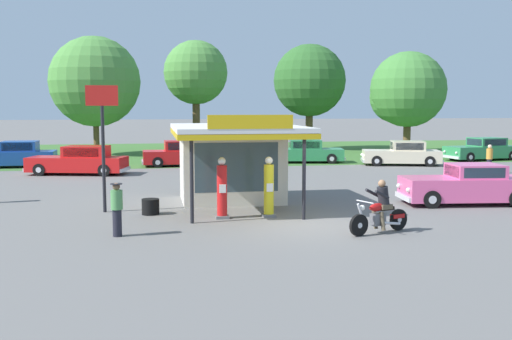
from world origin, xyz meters
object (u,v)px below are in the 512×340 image
parked_car_back_row_far_right (186,155)px  gas_pump_nearside (222,190)px  parked_car_back_row_right (483,150)px  parked_car_back_row_centre_right (402,154)px  bystander_leaning_by_kiosk (489,159)px  featured_classic_sedan (467,186)px  parked_car_back_row_centre_left (304,152)px  spare_tire_stack (151,207)px  motorcycle_with_rider (380,211)px  roadside_pole_sign (103,125)px  parked_car_back_row_left (79,161)px  bystander_standing_back_lot (117,208)px  gas_pump_offside (269,189)px  parked_car_back_row_far_left (15,155)px

parked_car_back_row_far_right → gas_pump_nearside: bearing=-89.3°
parked_car_back_row_far_right → parked_car_back_row_right: bearing=1.1°
parked_car_back_row_centre_right → bystander_leaning_by_kiosk: (2.67, -5.42, 0.16)m
featured_classic_sedan → parked_car_back_row_centre_left: bearing=96.3°
parked_car_back_row_right → spare_tire_stack: size_ratio=9.33×
featured_classic_sedan → motorcycle_with_rider: bearing=-140.2°
parked_car_back_row_right → parked_car_back_row_centre_left: parked_car_back_row_right is taller
bystander_leaning_by_kiosk → roadside_pole_sign: bearing=-157.1°
parked_car_back_row_far_right → motorcycle_with_rider: bearing=-77.7°
parked_car_back_row_left → roadside_pole_sign: bearing=-79.5°
featured_classic_sedan → bystander_standing_back_lot: bystander_standing_back_lot is taller
gas_pump_nearside → motorcycle_with_rider: gas_pump_nearside is taller
parked_car_back_row_centre_left → bystander_leaning_by_kiosk: bearing=-44.3°
motorcycle_with_rider → parked_car_back_row_centre_left: motorcycle_with_rider is taller
parked_car_back_row_centre_left → roadside_pole_sign: size_ratio=1.24×
bystander_standing_back_lot → bystander_leaning_by_kiosk: bearing=32.9°
parked_car_back_row_centre_left → parked_car_back_row_far_right: size_ratio=0.99×
parked_car_back_row_centre_right → bystander_leaning_by_kiosk: 6.04m
bystander_leaning_by_kiosk → gas_pump_offside: bearing=-144.5°
motorcycle_with_rider → spare_tire_stack: bearing=147.7°
parked_car_back_row_centre_right → spare_tire_stack: bearing=-137.1°
parked_car_back_row_far_left → parked_car_back_row_centre_left: (18.10, -0.17, -0.04)m
motorcycle_with_rider → parked_car_back_row_right: size_ratio=0.37×
featured_classic_sedan → bystander_standing_back_lot: size_ratio=3.26×
parked_car_back_row_far_right → bystander_leaning_by_kiosk: bystander_leaning_by_kiosk is taller
gas_pump_nearside → gas_pump_offside: (1.58, -0.00, -0.00)m
parked_car_back_row_centre_left → spare_tire_stack: 19.99m
parked_car_back_row_right → bystander_leaning_by_kiosk: bystander_leaning_by_kiosk is taller
parked_car_back_row_left → spare_tire_stack: parked_car_back_row_left is taller
parked_car_back_row_centre_left → roadside_pole_sign: (-11.56, -16.57, 2.37)m
parked_car_back_row_far_left → roadside_pole_sign: (6.54, -16.75, 2.33)m
parked_car_back_row_centre_right → roadside_pole_sign: size_ratio=1.17×
featured_classic_sedan → parked_car_back_row_centre_right: 14.95m
parked_car_back_row_far_left → parked_car_back_row_far_right: bearing=-5.4°
parked_car_back_row_far_right → bystander_leaning_by_kiosk: bearing=-24.5°
gas_pump_nearside → featured_classic_sedan: (9.52, 1.25, -0.24)m
parked_car_back_row_right → roadside_pole_sign: 29.19m
gas_pump_offside → motorcycle_with_rider: size_ratio=0.98×
parked_car_back_row_far_left → bystander_leaning_by_kiosk: (26.47, -8.35, 0.13)m
parked_car_back_row_right → bystander_standing_back_lot: size_ratio=3.61×
motorcycle_with_rider → gas_pump_offside: bearing=131.6°
parked_car_back_row_far_right → parked_car_back_row_left: bearing=-148.4°
parked_car_back_row_far_right → parked_car_back_row_left: (-5.99, -3.68, 0.00)m
parked_car_back_row_left → parked_car_back_row_centre_left: bearing=18.0°
gas_pump_nearside → motorcycle_with_rider: size_ratio=0.98×
parked_car_back_row_left → spare_tire_stack: bearing=-73.4°
gas_pump_offside → featured_classic_sedan: gas_pump_offside is taller
parked_car_back_row_centre_right → bystander_standing_back_lot: 24.42m
parked_car_back_row_centre_right → spare_tire_stack: 21.40m
bystander_leaning_by_kiosk → parked_car_back_row_right: bearing=61.2°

